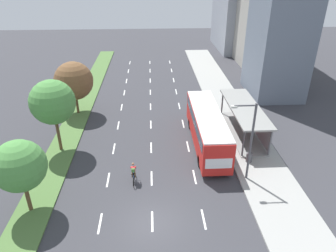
{
  "coord_description": "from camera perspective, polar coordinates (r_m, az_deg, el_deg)",
  "views": [
    {
      "loc": [
        0.19,
        -15.5,
        15.46
      ],
      "look_at": [
        1.71,
        11.71,
        1.2
      ],
      "focal_mm": 33.35,
      "sensor_mm": 36.0,
      "label": 1
    }
  ],
  "objects": [
    {
      "name": "trash_bin",
      "position": [
        27.94,
        14.6,
        -5.58
      ],
      "size": [
        0.52,
        0.52,
        0.85
      ],
      "primitive_type": "cylinder",
      "color": "#4C4C51",
      "rests_on": "sidewalk_right"
    },
    {
      "name": "building_near_right",
      "position": [
        41.62,
        20.59,
        20.4
      ],
      "size": [
        6.08,
        8.01,
        22.76
      ],
      "primitive_type": "cube",
      "color": "slate",
      "rests_on": "ground"
    },
    {
      "name": "median_tree_third",
      "position": [
        36.19,
        -16.84,
        7.89
      ],
      "size": [
        4.24,
        4.24,
        5.96
      ],
      "color": "brown",
      "rests_on": "median_strip"
    },
    {
      "name": "median_tree_nearest",
      "position": [
        22.56,
        -25.49,
        -6.62
      ],
      "size": [
        3.48,
        3.48,
        5.41
      ],
      "color": "brown",
      "rests_on": "median_strip"
    },
    {
      "name": "bus_shelter",
      "position": [
        31.97,
        14.12,
        1.57
      ],
      "size": [
        2.9,
        9.72,
        2.86
      ],
      "color": "gray",
      "rests_on": "sidewalk_right"
    },
    {
      "name": "median_tree_second",
      "position": [
        28.68,
        -20.35,
        4.1
      ],
      "size": [
        3.91,
        3.91,
        6.69
      ],
      "color": "brown",
      "rests_on": "median_strip"
    },
    {
      "name": "lane_divider_center",
      "position": [
        35.84,
        -3.19,
        2.02
      ],
      "size": [
        0.14,
        44.67,
        0.01
      ],
      "color": "white",
      "rests_on": "ground"
    },
    {
      "name": "median_strip",
      "position": [
        39.62,
        -15.33,
        3.72
      ],
      "size": [
        2.6,
        52.0,
        0.12
      ],
      "primitive_type": "cube",
      "color": "#4C7038",
      "rests_on": "ground"
    },
    {
      "name": "lane_divider_right",
      "position": [
        35.99,
        2.4,
        2.16
      ],
      "size": [
        0.14,
        44.67,
        0.01
      ],
      "color": "white",
      "rests_on": "ground"
    },
    {
      "name": "ground_plane",
      "position": [
        21.89,
        -2.89,
        -17.36
      ],
      "size": [
        140.0,
        140.0,
        0.0
      ],
      "primitive_type": "plane",
      "color": "#38383D"
    },
    {
      "name": "lane_divider_left",
      "position": [
        36.03,
        -8.76,
        1.87
      ],
      "size": [
        0.14,
        44.67,
        0.01
      ],
      "color": "white",
      "rests_on": "ground"
    },
    {
      "name": "building_mid_right",
      "position": [
        53.53,
        18.11,
        18.41
      ],
      "size": [
        7.16,
        14.42,
        16.11
      ],
      "primitive_type": "cube",
      "color": "#A39E93",
      "rests_on": "ground"
    },
    {
      "name": "streetlight",
      "position": [
        24.14,
        14.66,
        -2.02
      ],
      "size": [
        1.91,
        0.24,
        6.5
      ],
      "color": "#4C4C51",
      "rests_on": "sidewalk_right"
    },
    {
      "name": "sidewalk_right",
      "position": [
        39.73,
        10.28,
        4.38
      ],
      "size": [
        4.5,
        52.0,
        0.15
      ],
      "primitive_type": "cube",
      "color": "#9E9E99",
      "rests_on": "ground"
    },
    {
      "name": "cyclist",
      "position": [
        24.96,
        -6.33,
        -8.59
      ],
      "size": [
        0.46,
        1.82,
        1.71
      ],
      "color": "black",
      "rests_on": "ground"
    },
    {
      "name": "bus",
      "position": [
        29.21,
        7.14,
        0.1
      ],
      "size": [
        2.54,
        11.29,
        3.37
      ],
      "color": "red",
      "rests_on": "ground"
    }
  ]
}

